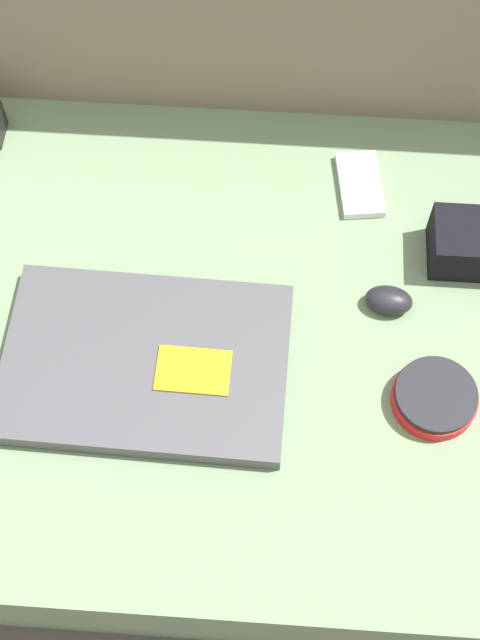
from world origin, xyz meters
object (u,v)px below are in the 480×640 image
computer_mouse (389,300)px  phone_black (360,185)px  laptop (146,363)px  camera_pouch (478,244)px  speaker_puck (435,398)px

computer_mouse → phone_black: (-0.04, 0.19, -0.01)m
laptop → computer_mouse: same height
phone_black → camera_pouch: (0.15, -0.10, 0.02)m
speaker_puck → phone_black: bearing=106.0°
phone_black → computer_mouse: bearing=-86.5°
laptop → speaker_puck: 0.35m
laptop → computer_mouse: 0.32m
speaker_puck → phone_black: 0.33m
speaker_puck → camera_pouch: size_ratio=0.84×
computer_mouse → speaker_puck: size_ratio=0.63×
laptop → speaker_puck: size_ratio=3.44×
computer_mouse → speaker_puck: computer_mouse is taller
laptop → speaker_puck: laptop is taller
laptop → computer_mouse: bearing=21.2°
speaker_puck → camera_pouch: bearing=74.2°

